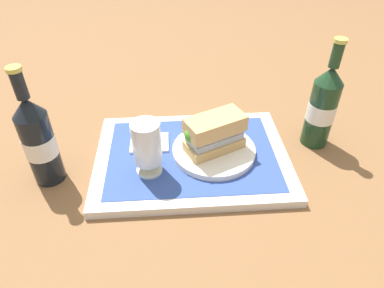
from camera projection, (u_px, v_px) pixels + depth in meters
The scene contains 9 objects.
ground_plane at pixel (192, 161), 0.81m from camera, with size 3.00×3.00×0.00m, color brown.
tray at pixel (192, 157), 0.80m from camera, with size 0.44×0.32×0.02m, color silver.
placemat at pixel (192, 154), 0.80m from camera, with size 0.38×0.27×0.00m, color #2D4793.
plate at pixel (214, 149), 0.80m from camera, with size 0.19×0.19×0.01m, color silver.
sandwich at pixel (213, 132), 0.77m from camera, with size 0.14×0.11×0.08m.
beer_glass at pixel (147, 147), 0.71m from camera, with size 0.06×0.06×0.12m.
napkin_folded at pixel (150, 143), 0.82m from camera, with size 0.09×0.07×0.01m, color white.
beer_bottle at pixel (38, 140), 0.70m from camera, with size 0.07×0.07×0.27m.
second_bottle at pixel (323, 106), 0.80m from camera, with size 0.07×0.07×0.27m.
Camera 1 is at (0.04, 0.61, 0.54)m, focal length 32.46 mm.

